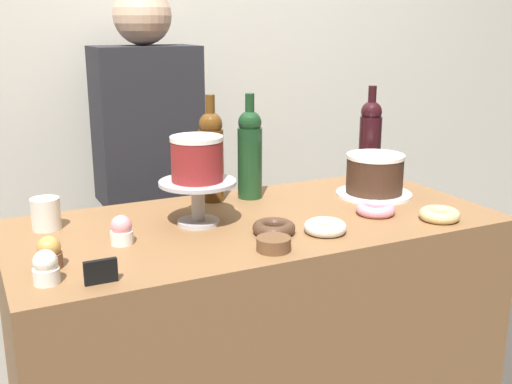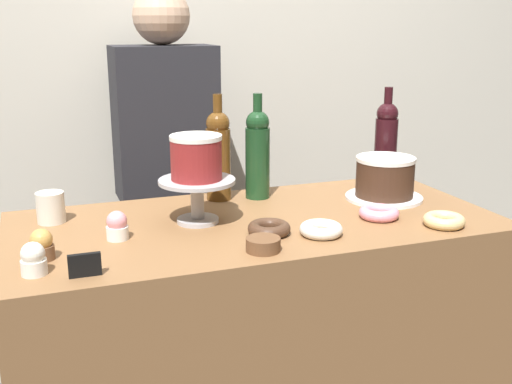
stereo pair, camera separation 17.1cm
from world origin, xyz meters
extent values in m
cube|color=beige|center=(0.00, 0.89, 1.30)|extent=(6.00, 0.05, 2.60)
cube|color=brown|center=(0.00, 0.00, 0.47)|extent=(1.34, 0.64, 0.95)
cylinder|color=#B2B2B7|center=(-0.16, 0.03, 0.95)|extent=(0.11, 0.11, 0.01)
cylinder|color=#B2B2B7|center=(-0.16, 0.03, 1.01)|extent=(0.04, 0.04, 0.10)
cylinder|color=#B2B2B7|center=(-0.16, 0.03, 1.06)|extent=(0.21, 0.21, 0.01)
cylinder|color=maroon|center=(-0.16, 0.03, 1.12)|extent=(0.14, 0.14, 0.11)
cylinder|color=white|center=(-0.16, 0.03, 1.18)|extent=(0.14, 0.14, 0.01)
cylinder|color=white|center=(0.45, 0.06, 0.95)|extent=(0.24, 0.24, 0.01)
cylinder|color=#3D2619|center=(0.45, 0.06, 1.01)|extent=(0.18, 0.18, 0.11)
cylinder|color=white|center=(0.45, 0.06, 1.07)|extent=(0.18, 0.18, 0.01)
cylinder|color=#193D1E|center=(0.08, 0.21, 1.06)|extent=(0.08, 0.08, 0.22)
sphere|color=#193D1E|center=(0.08, 0.21, 1.18)|extent=(0.07, 0.07, 0.07)
cylinder|color=#193D1E|center=(0.08, 0.21, 1.23)|extent=(0.03, 0.03, 0.08)
cylinder|color=black|center=(0.56, 0.24, 1.06)|extent=(0.08, 0.08, 0.22)
sphere|color=black|center=(0.56, 0.24, 1.18)|extent=(0.07, 0.07, 0.07)
cylinder|color=black|center=(0.56, 0.24, 1.23)|extent=(0.03, 0.03, 0.08)
cylinder|color=#5B3814|center=(-0.04, 0.24, 1.06)|extent=(0.08, 0.08, 0.22)
sphere|color=#5B3814|center=(-0.04, 0.24, 1.18)|extent=(0.07, 0.07, 0.07)
cylinder|color=#5B3814|center=(-0.04, 0.24, 1.23)|extent=(0.03, 0.03, 0.08)
cylinder|color=white|center=(-0.38, -0.03, 0.96)|extent=(0.06, 0.06, 0.03)
sphere|color=pink|center=(-0.38, -0.03, 0.99)|extent=(0.05, 0.05, 0.05)
cylinder|color=brown|center=(-0.57, -0.11, 0.96)|extent=(0.06, 0.06, 0.03)
sphere|color=#CC9347|center=(-0.57, -0.11, 0.99)|extent=(0.05, 0.05, 0.05)
cylinder|color=white|center=(-0.59, -0.20, 0.96)|extent=(0.06, 0.06, 0.03)
sphere|color=white|center=(-0.59, -0.20, 0.99)|extent=(0.05, 0.05, 0.05)
torus|color=silver|center=(0.11, -0.18, 0.96)|extent=(0.11, 0.11, 0.03)
torus|color=#472D1E|center=(-0.01, -0.13, 0.96)|extent=(0.11, 0.11, 0.03)
torus|color=pink|center=(0.33, -0.11, 0.96)|extent=(0.11, 0.11, 0.03)
torus|color=#E0C17F|center=(0.46, -0.23, 0.96)|extent=(0.11, 0.11, 0.03)
cylinder|color=brown|center=(-0.07, -0.24, 0.95)|extent=(0.08, 0.08, 0.01)
cylinder|color=brown|center=(-0.07, -0.24, 0.96)|extent=(0.08, 0.08, 0.01)
cylinder|color=brown|center=(-0.07, -0.24, 0.97)|extent=(0.08, 0.08, 0.01)
cube|color=black|center=(-0.48, -0.25, 0.97)|extent=(0.07, 0.01, 0.05)
cylinder|color=silver|center=(-0.54, 0.17, 0.99)|extent=(0.08, 0.08, 0.08)
cube|color=black|center=(-0.11, 0.66, 0.42)|extent=(0.28, 0.18, 0.85)
cube|color=#232328|center=(-0.11, 0.66, 1.12)|extent=(0.36, 0.22, 0.55)
sphere|color=tan|center=(-0.11, 0.66, 1.50)|extent=(0.20, 0.20, 0.20)
camera|label=1|loc=(-0.72, -1.49, 1.48)|focal=43.70mm
camera|label=2|loc=(-0.56, -1.56, 1.48)|focal=43.70mm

